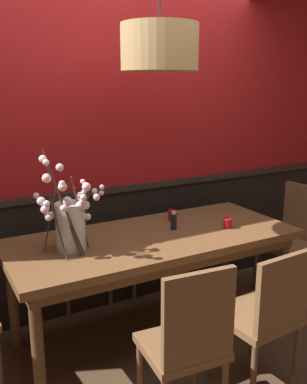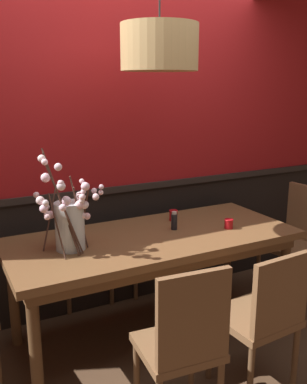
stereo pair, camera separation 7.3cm
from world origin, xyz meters
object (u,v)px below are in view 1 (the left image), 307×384
Objects in this scene: chair_far_side_left at (77,239)px; pendant_lamp at (160,48)px; condiment_bottle at (174,221)px; chair_near_side_right at (265,313)px; candle_holder_nearer_center at (228,223)px; candle_holder_nearer_edge at (172,215)px; vase_with_blossoms at (70,223)px; dining_table at (154,247)px; chair_head_east_end at (295,235)px; chair_near_side_left at (188,341)px; chair_far_side_right at (138,231)px.

chair_far_side_left is 1.15× the size of pendant_lamp.
pendant_lamp is (-0.17, -0.08, 1.18)m from condiment_bottle.
chair_near_side_right reaches higher than candle_holder_nearer_center.
condiment_bottle is (0.47, -0.79, 0.31)m from chair_far_side_left.
candle_holder_nearer_edge is (0.01, 1.05, 0.31)m from chair_near_side_right.
vase_with_blossoms is 0.77× the size of pendant_lamp.
vase_with_blossoms reaches higher than candle_holder_nearer_edge.
condiment_bottle is (0.19, 0.04, 0.15)m from dining_table.
condiment_bottle is (-0.10, -0.19, 0.02)m from candle_holder_nearer_edge.
dining_table is 0.89m from chair_near_side_right.
chair_head_east_end reaches higher than candle_holder_nearer_edge.
condiment_bottle is (0.46, 0.90, 0.32)m from chair_near_side_left.
candle_holder_nearer_center is at bearing 41.65° from chair_near_side_left.
chair_near_side_left is at bearing -117.15° from condiment_bottle.
chair_far_side_left is 0.97m from condiment_bottle.
chair_far_side_right reaches higher than candle_holder_nearer_edge.
vase_with_blossoms is at bearing -177.35° from condiment_bottle.
chair_far_side_left is 1.09× the size of chair_far_side_right.
vase_with_blossoms is (-0.59, 0.00, 0.27)m from dining_table.
chair_far_side_right is at bearing 143.66° from chair_head_east_end.
chair_head_east_end reaches higher than dining_table.
dining_table is at bearing 166.99° from candle_holder_nearer_center.
condiment_bottle is at bearing 178.13° from chair_head_east_end.
condiment_bottle is at bearing 96.32° from chair_near_side_right.
chair_far_side_right is at bearing 42.65° from vase_with_blossoms.
chair_far_side_left is at bearing 120.43° from condiment_bottle.
chair_far_side_left is 1.00× the size of chair_head_east_end.
chair_near_side_left is 1.07× the size of chair_far_side_right.
condiment_bottle is at bearing 25.04° from pendant_lamp.
chair_near_side_right is at bearing 3.75° from chair_near_side_left.
pendant_lamp is at bearing -3.90° from vase_with_blossoms.
candle_holder_nearer_edge is (0.57, -0.61, 0.29)m from chair_far_side_left.
chair_near_side_left reaches higher than chair_near_side_right.
chair_far_side_left reaches higher than chair_far_side_right.
chair_head_east_end is at bearing -0.05° from dining_table.
candle_holder_nearer_edge reaches higher than candle_holder_nearer_center.
dining_table is 1.33m from pendant_lamp.
chair_far_side_right is 1.37× the size of vase_with_blossoms.
candle_holder_nearer_edge is 0.10× the size of pendant_lamp.
chair_near_side_right is 1.29m from vase_with_blossoms.
dining_table is 2.41× the size of pendant_lamp.
candle_holder_nearer_center is (-0.85, -0.13, 0.28)m from chair_head_east_end.
chair_far_side_left reaches higher than chair_near_side_right.
chair_far_side_right is (-1.11, 0.82, -0.02)m from chair_head_east_end.
chair_head_east_end is 1.38m from chair_far_side_right.
chair_far_side_left is 1.07× the size of chair_near_side_right.
pendant_lamp reaches higher than candle_holder_nearer_edge.
chair_head_east_end is at bearing -36.34° from chair_far_side_right.
chair_far_side_right is 1.02m from candle_holder_nearer_center.
dining_table is 28.48× the size of candle_holder_nearer_center.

